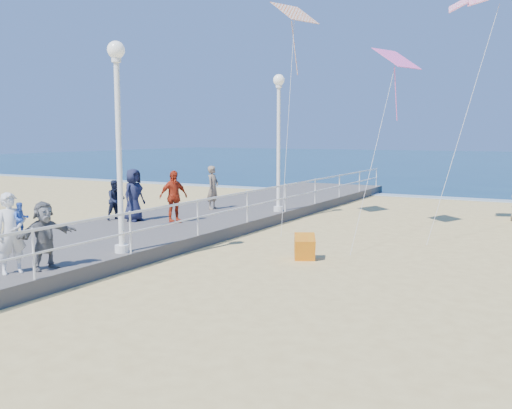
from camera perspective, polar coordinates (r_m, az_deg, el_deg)
The scene contains 16 objects.
ground at distance 12.40m, azimuth 5.75°, elevation -9.06°, with size 160.00×160.00×0.00m, color #E5C978.
surf_line at distance 31.99m, azimuth 20.32°, elevation 0.51°, with size 160.00×1.20×0.04m, color silver.
boardwalk at distance 16.68m, azimuth -18.75°, elevation -4.50°, with size 5.00×44.00×0.40m, color #635E5A.
railing at distance 14.80m, azimuth -12.49°, elevation -1.59°, with size 0.05×42.00×0.55m.
lamp_post_mid at distance 14.84m, azimuth -13.61°, elevation 7.74°, with size 0.44×0.44×5.32m.
lamp_post_far at distance 22.33m, azimuth 2.27°, elevation 7.64°, with size 0.44×0.44×5.32m.
woman_holding_toddler at distance 13.49m, azimuth -23.29°, elevation -2.66°, with size 0.65×0.43×1.78m, color silver.
toddler_held at distance 13.42m, azimuth -22.46°, elevation -1.31°, with size 0.35×0.27×0.71m, color blue.
spectator_3 at distance 19.73m, azimuth -8.26°, elevation 0.78°, with size 1.06×0.44×1.80m, color #B73016.
spectator_4 at distance 20.35m, azimuth -12.14°, elevation 0.94°, with size 0.90×0.58×1.84m, color #1B1F3B.
spectator_5 at distance 13.65m, azimuth -20.40°, elevation -2.92°, with size 1.44×0.46×1.55m, color slate.
spectator_6 at distance 23.13m, azimuth -4.33°, elevation 1.70°, with size 0.64×0.42×1.76m, color #82705A.
spectator_7 at distance 20.80m, azimuth -13.85°, elevation 0.43°, with size 0.69×0.54×1.41m, color #161B31.
box_kite at distance 15.71m, azimuth 4.88°, elevation -4.47°, with size 0.55×0.55×0.60m, color #D3440C.
kite_diamond_pink at distance 20.14m, azimuth 13.90°, elevation 13.97°, with size 1.30×1.30×0.02m, color #FF5DBE.
kite_diamond_redwhite at distance 21.80m, azimuth 3.91°, elevation 18.56°, with size 1.39×1.39×0.02m, color orange.
Camera 1 is at (4.64, -10.97, 3.43)m, focal length 40.00 mm.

